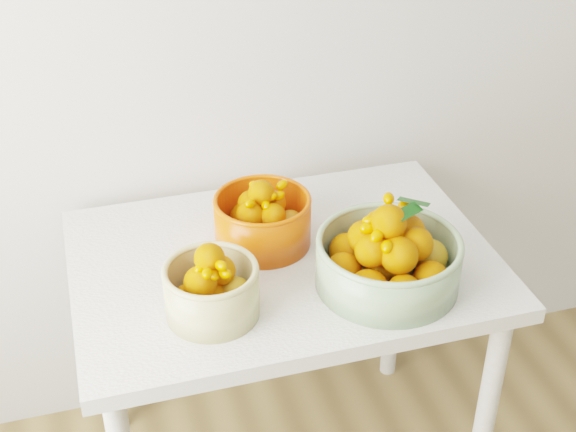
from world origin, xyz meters
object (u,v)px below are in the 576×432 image
bowl_green (388,258)px  bowl_orange (262,219)px  table (283,288)px  bowl_cream (212,289)px

bowl_green → bowl_orange: (-0.23, 0.24, -0.01)m
table → bowl_orange: (-0.03, 0.07, 0.16)m
bowl_cream → bowl_green: 0.40m
table → bowl_green: (0.20, -0.17, 0.17)m
bowl_cream → bowl_green: size_ratio=0.66×
table → bowl_orange: bearing=113.4°
bowl_green → bowl_orange: bearing=133.7°
table → bowl_cream: (-0.20, -0.16, 0.16)m
bowl_cream → bowl_green: bearing=-0.8°
bowl_orange → bowl_cream: bearing=-126.6°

